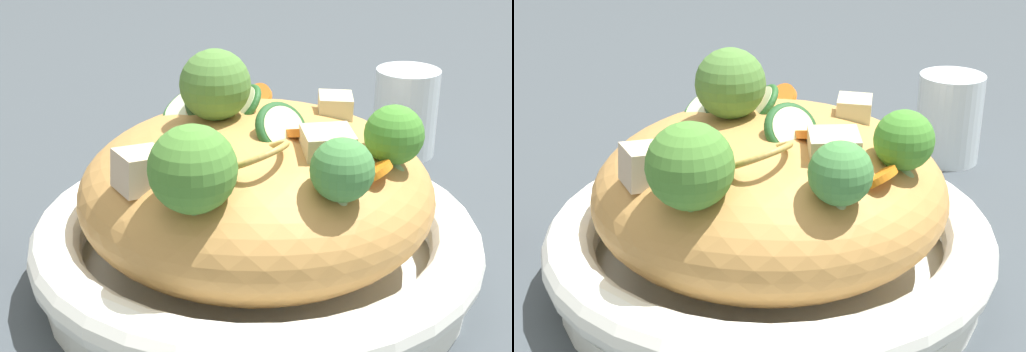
{
  "view_description": "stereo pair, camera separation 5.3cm",
  "coord_description": "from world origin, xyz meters",
  "views": [
    {
      "loc": [
        0.38,
        0.3,
        0.3
      ],
      "look_at": [
        0.0,
        0.0,
        0.08
      ],
      "focal_mm": 53.73,
      "sensor_mm": 36.0,
      "label": 1
    },
    {
      "loc": [
        0.34,
        0.34,
        0.3
      ],
      "look_at": [
        0.0,
        0.0,
        0.08
      ],
      "focal_mm": 53.73,
      "sensor_mm": 36.0,
      "label": 2
    }
  ],
  "objects": [
    {
      "name": "zucchini_slices",
      "position": [
        -0.0,
        -0.03,
        0.12
      ],
      "size": [
        0.07,
        0.14,
        0.04
      ],
      "color": "beige",
      "rests_on": "serving_bowl"
    },
    {
      "name": "broccoli_florets",
      "position": [
        0.04,
        0.03,
        0.13
      ],
      "size": [
        0.18,
        0.17,
        0.08
      ],
      "color": "#9BB176",
      "rests_on": "serving_bowl"
    },
    {
      "name": "drinking_glass",
      "position": [
        -0.29,
        -0.04,
        0.04
      ],
      "size": [
        0.06,
        0.06,
        0.09
      ],
      "color": "silver",
      "rests_on": "ground_plane"
    },
    {
      "name": "noodle_heap",
      "position": [
        -0.0,
        0.0,
        0.07
      ],
      "size": [
        0.25,
        0.25,
        0.12
      ],
      "color": "#BE8947",
      "rests_on": "serving_bowl"
    },
    {
      "name": "serving_bowl",
      "position": [
        0.0,
        0.0,
        0.03
      ],
      "size": [
        0.32,
        0.32,
        0.06
      ],
      "color": "white",
      "rests_on": "ground_plane"
    },
    {
      "name": "chicken_chunks",
      "position": [
        0.02,
        0.01,
        0.12
      ],
      "size": [
        0.19,
        0.14,
        0.04
      ],
      "color": "beige",
      "rests_on": "serving_bowl"
    },
    {
      "name": "ground_plane",
      "position": [
        0.0,
        0.0,
        0.0
      ],
      "size": [
        3.0,
        3.0,
        0.0
      ],
      "primitive_type": "plane",
      "color": "#3A4146"
    },
    {
      "name": "carrot_coins",
      "position": [
        0.01,
        0.0,
        0.12
      ],
      "size": [
        0.16,
        0.18,
        0.04
      ],
      "color": "orange",
      "rests_on": "serving_bowl"
    }
  ]
}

